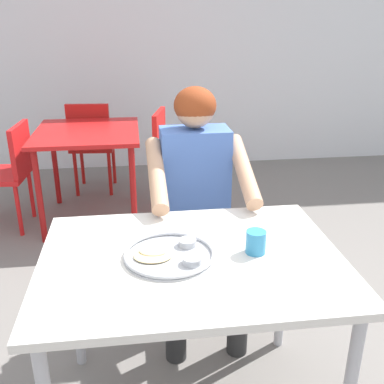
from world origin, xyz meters
TOP-DOWN VIEW (x-y plane):
  - table_foreground at (-0.07, 0.06)m, footprint 1.09×0.81m
  - thali_tray at (-0.14, 0.07)m, footprint 0.33×0.33m
  - drinking_cup at (0.17, 0.06)m, footprint 0.07×0.07m
  - chair_foreground at (0.04, 0.91)m, footprint 0.43×0.41m
  - diner_foreground at (0.05, 0.69)m, footprint 0.49×0.55m
  - table_background_red at (-0.61, 2.05)m, footprint 0.78×0.85m
  - chair_red_left at (-1.20, 1.99)m, footprint 0.46×0.45m
  - chair_red_right at (0.05, 2.05)m, footprint 0.51×0.49m
  - chair_red_far at (-0.63, 2.64)m, footprint 0.41×0.42m

SIDE VIEW (x-z plane):
  - chair_red_left at x=-1.20m, z-range 0.07..0.88m
  - chair_red_far at x=-0.63m, z-range 0.07..0.91m
  - chair_red_right at x=0.05m, z-range 0.07..0.92m
  - chair_foreground at x=0.04m, z-range 0.07..0.96m
  - table_background_red at x=-0.61m, z-range 0.27..1.00m
  - table_foreground at x=-0.07m, z-range 0.29..1.03m
  - diner_foreground at x=0.05m, z-range 0.12..1.35m
  - thali_tray at x=-0.14m, z-range 0.73..0.76m
  - drinking_cup at x=0.17m, z-range 0.74..0.83m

